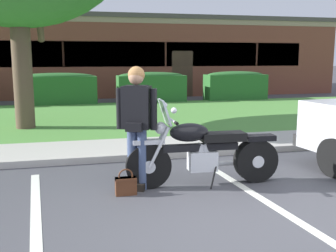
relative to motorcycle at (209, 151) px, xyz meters
name	(u,v)px	position (x,y,z in m)	size (l,w,h in m)	color
ground_plane	(213,222)	(-0.40, -1.30, -0.49)	(140.00, 140.00, 0.00)	#424247
curb_strip	(157,155)	(-0.40, 1.67, -0.43)	(60.00, 0.20, 0.12)	#B7B2A8
concrete_walk	(148,146)	(-0.40, 2.52, -0.45)	(60.00, 1.50, 0.08)	#B7B2A8
grass_lawn	(120,117)	(-0.40, 6.90, -0.46)	(60.00, 7.26, 0.06)	#518E3D
stall_stripe_0	(36,231)	(-2.32, -1.10, -0.49)	(0.12, 4.40, 0.01)	silver
stall_stripe_1	(277,208)	(0.49, -1.10, -0.49)	(0.12, 4.40, 0.01)	silver
motorcycle	(209,151)	(0.00, 0.00, 0.00)	(2.24, 0.82, 1.26)	black
rider_person	(137,119)	(-1.04, 0.05, 0.50)	(0.53, 0.39, 1.70)	black
handbag	(126,184)	(-1.23, -0.16, -0.34)	(0.28, 0.13, 0.36)	#562D19
hedge_center_left	(58,88)	(-2.29, 10.62, 0.16)	(2.89, 0.90, 1.24)	#286028
hedge_center_right	(151,87)	(1.33, 10.62, 0.16)	(2.72, 0.90, 1.24)	#286028
hedge_right	(235,85)	(4.96, 10.62, 0.16)	(2.58, 0.90, 1.24)	#286028
brick_building	(64,56)	(-2.06, 16.95, 1.39)	(26.78, 8.46, 3.75)	brown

